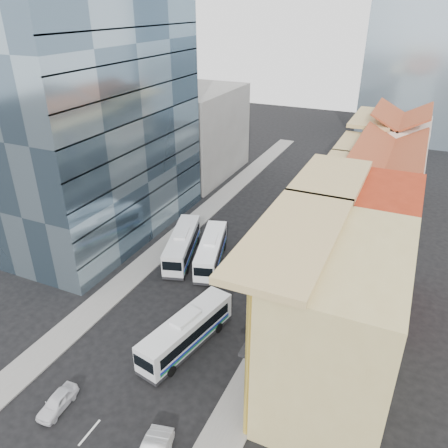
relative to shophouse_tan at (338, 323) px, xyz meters
The scene contains 14 objects.
ground 16.03m from the shophouse_tan, 160.35° to the right, with size 200.00×200.00×0.00m, color black.
sidewalk_right 18.82m from the shophouse_tan, 107.93° to the left, with size 3.00×90.00×0.15m, color slate.
sidewalk_left 28.82m from the shophouse_tan, 142.93° to the left, with size 3.00×90.00×0.15m, color slate.
shophouse_tan is the anchor object (origin of this frame).
shophouse_red 12.00m from the shophouse_tan, 90.00° to the left, with size 8.00×10.00×12.00m, color #9F2B12.
shophouse_cream_near 21.52m from the shophouse_tan, 90.00° to the left, with size 8.00×9.00×10.00m, color silver.
shophouse_cream_mid 30.52m from the shophouse_tan, 90.00° to the left, with size 8.00×9.00×10.00m, color silver.
shophouse_cream_far 41.00m from the shophouse_tan, 90.00° to the left, with size 8.00×12.00×11.00m, color silver.
office_tower 35.19m from the shophouse_tan, 155.70° to the left, with size 12.00×26.00×30.00m, color #405566.
office_block_far 47.64m from the shophouse_tan, 129.04° to the left, with size 10.00×18.00×14.00m, color gray.
bus_left_near 23.21m from the shophouse_tan, 148.80° to the left, with size 2.40×10.23×3.28m, color silver, non-canonical shape.
bus_left_far 20.53m from the shophouse_tan, 142.94° to the left, with size 2.29×9.78×3.14m, color white, non-canonical shape.
bus_right 12.80m from the shophouse_tan, behind, with size 2.35×10.04×3.22m, color silver, non-canonical shape.
sedan_left 20.92m from the shophouse_tan, 149.37° to the right, with size 1.41×3.49×1.18m, color silver.
Camera 1 is at (16.70, -20.41, 26.28)m, focal length 35.00 mm.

